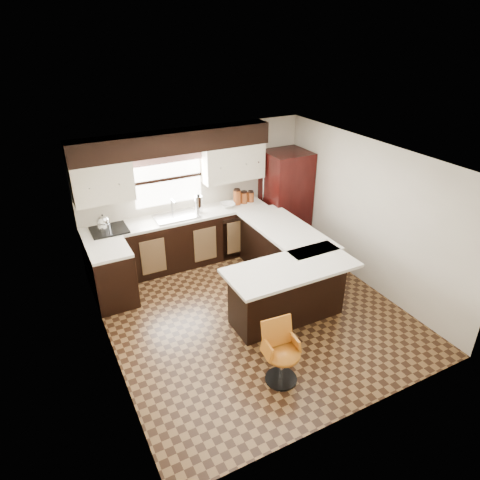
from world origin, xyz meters
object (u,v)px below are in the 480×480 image
refrigerator (285,199)px  bar_chair (282,354)px  peninsula_return (287,293)px  peninsula_long (282,255)px

refrigerator → bar_chair: bearing=-122.9°
peninsula_return → bar_chair: peninsula_return is taller
peninsula_return → bar_chair: (-0.74, -1.03, -0.04)m
peninsula_return → refrigerator: (1.31, 2.14, 0.47)m
peninsula_return → bar_chair: size_ratio=2.01×
peninsula_return → bar_chair: bearing=-125.5°
peninsula_long → refrigerator: size_ratio=1.06×
peninsula_long → peninsula_return: size_ratio=1.18×
peninsula_return → bar_chair: 1.27m
peninsula_long → bar_chair: 2.37m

